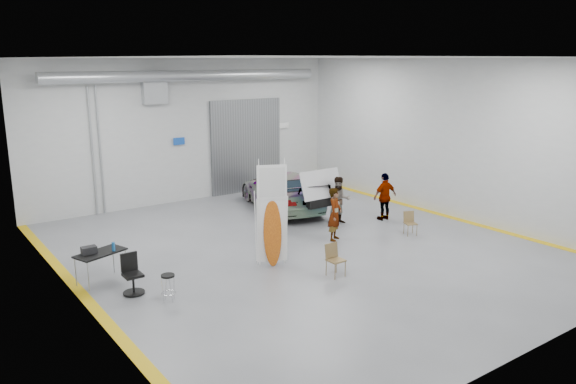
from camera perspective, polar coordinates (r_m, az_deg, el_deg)
ground at (r=18.21m, az=1.45°, el=-5.74°), size 16.00×16.00×0.00m
room_shell at (r=19.24m, az=-1.93°, el=7.76°), size 14.02×16.18×6.01m
sedan_car at (r=22.73m, az=-0.61°, el=0.15°), size 3.32×5.61×1.52m
person_a at (r=18.84m, az=4.79°, el=-2.25°), size 0.78×0.72×1.80m
person_b at (r=20.76m, az=5.25°, el=-0.84°), size 1.06×0.97×1.76m
person_c at (r=21.46m, az=9.82°, el=-0.45°), size 1.07×0.50×1.81m
surfboard_display at (r=16.42m, az=-1.25°, el=-3.13°), size 0.84×0.52×3.20m
folding_chair_near at (r=15.93m, az=4.84°, el=-7.53°), size 0.45×0.46×0.92m
folding_chair_far at (r=19.93m, az=12.30°, el=-3.58°), size 0.50×0.53×0.81m
shop_stool at (r=14.60m, az=-12.06°, el=-9.52°), size 0.36×0.36×0.71m
work_table at (r=16.14m, az=-18.80°, el=-5.86°), size 1.48×1.07×1.09m
office_chair at (r=15.25m, az=-15.56°, el=-8.27°), size 0.56×0.56×1.05m
trunk_lid at (r=20.70m, az=3.18°, el=1.04°), size 1.78×1.08×0.04m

